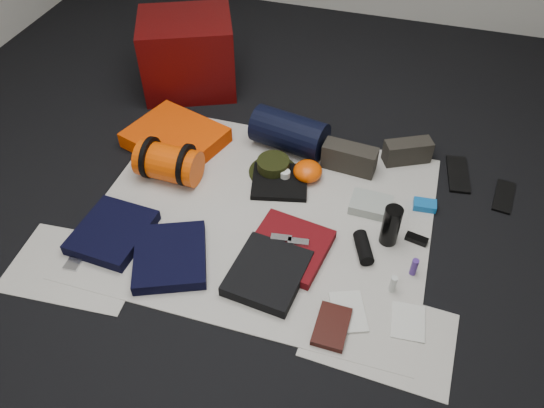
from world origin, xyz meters
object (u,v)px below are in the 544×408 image
(red_cabinet, at_px, (188,54))
(sleeping_pad, at_px, (176,138))
(stuff_sack, at_px, (169,163))
(paperback_book, at_px, (332,326))
(water_bottle, at_px, (391,226))
(navy_duffel, at_px, (289,132))
(compact_camera, at_px, (381,209))

(red_cabinet, bearing_deg, sleeping_pad, -98.93)
(red_cabinet, xyz_separation_m, stuff_sack, (0.23, -0.83, -0.13))
(red_cabinet, relative_size, paperback_book, 2.72)
(sleeping_pad, xyz_separation_m, water_bottle, (1.23, -0.37, 0.06))
(paperback_book, bearing_deg, navy_duffel, 115.15)
(stuff_sack, bearing_deg, compact_camera, 3.15)
(stuff_sack, xyz_separation_m, compact_camera, (1.09, 0.06, -0.07))
(red_cabinet, xyz_separation_m, paperback_book, (1.23, -1.47, -0.21))
(red_cabinet, bearing_deg, paperback_book, -73.70)
(navy_duffel, bearing_deg, stuff_sack, -131.03)
(water_bottle, bearing_deg, stuff_sack, 174.39)
(red_cabinet, xyz_separation_m, water_bottle, (1.38, -0.94, -0.12))
(compact_camera, xyz_separation_m, paperback_book, (-0.09, -0.70, -0.01))
(stuff_sack, relative_size, paperback_book, 1.61)
(navy_duffel, relative_size, water_bottle, 1.94)
(red_cabinet, relative_size, stuff_sack, 1.69)
(navy_duffel, bearing_deg, water_bottle, -29.07)
(stuff_sack, height_order, paperback_book, stuff_sack)
(red_cabinet, xyz_separation_m, sleeping_pad, (0.15, -0.57, -0.18))
(compact_camera, bearing_deg, navy_duffel, 145.14)
(navy_duffel, bearing_deg, red_cabinet, 162.00)
(stuff_sack, bearing_deg, water_bottle, -5.61)
(navy_duffel, distance_m, water_bottle, 0.81)
(sleeping_pad, distance_m, water_bottle, 1.29)
(stuff_sack, relative_size, water_bottle, 1.55)
(sleeping_pad, relative_size, navy_duffel, 1.21)
(red_cabinet, xyz_separation_m, navy_duffel, (0.76, -0.42, -0.12))
(red_cabinet, height_order, compact_camera, red_cabinet)
(sleeping_pad, height_order, paperback_book, sleeping_pad)
(navy_duffel, bearing_deg, sleeping_pad, -155.09)
(compact_camera, height_order, paperback_book, compact_camera)
(water_bottle, relative_size, paperback_book, 1.04)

